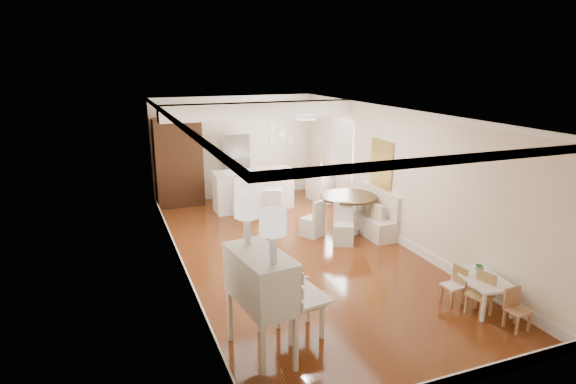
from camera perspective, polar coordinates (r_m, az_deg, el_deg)
room at (r=9.43m, az=0.36°, el=4.74°), size 9.00×9.04×2.82m
secretary_bureau at (r=6.27m, az=-3.25°, el=-13.25°), size 1.27×1.28×1.43m
gustavian_armchair at (r=6.82m, az=1.41°, el=-12.62°), size 0.61×0.61×1.04m
kids_table at (r=8.20m, az=21.94°, el=-10.89°), size 0.74×1.05×0.48m
kids_chair_a at (r=7.90m, az=21.77°, el=-11.19°), size 0.39×0.39×0.66m
kids_chair_b at (r=8.12m, az=18.97°, el=-10.41°), size 0.31×0.31×0.60m
kids_chair_c at (r=7.72m, az=25.59°, el=-12.49°), size 0.31×0.31×0.61m
banquette at (r=10.79m, az=9.69°, el=-2.28°), size 0.52×1.60×0.98m
dining_table at (r=10.77m, az=7.13°, el=-2.59°), size 1.52×1.52×0.85m
slip_chair_near at (r=10.08m, az=6.59°, el=-3.79°), size 0.55×0.55×0.86m
slip_chair_far at (r=10.46m, az=2.90°, el=-3.09°), size 0.54×0.55×0.82m
breakfast_counter at (r=12.34m, az=-4.11°, el=0.25°), size 2.05×0.65×1.03m
bar_stool_left at (r=11.60m, az=-5.17°, el=-0.83°), size 0.51×0.51×1.00m
bar_stool_right at (r=11.63m, az=-1.90°, el=-0.30°), size 0.60×0.60×1.17m
pantry_cabinet at (r=12.87m, az=-12.86°, el=3.43°), size 1.20×0.60×2.30m
fridge at (r=13.28m, az=-4.65°, el=3.03°), size 0.75×0.65×1.80m
sideboard at (r=13.09m, az=3.77°, el=0.74°), size 0.45×0.92×0.85m
pencil_cup at (r=8.27m, az=21.73°, el=-8.41°), size 0.13×0.13×0.10m
branch_vase at (r=12.98m, az=3.94°, el=3.04°), size 0.25×0.25×0.22m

